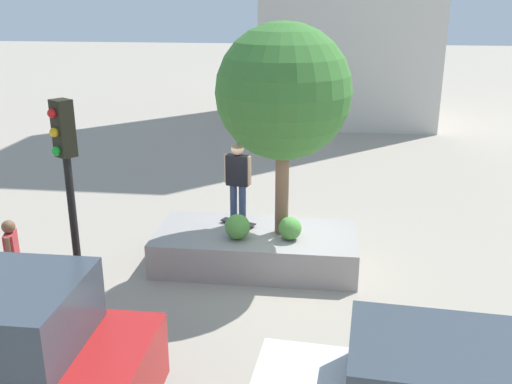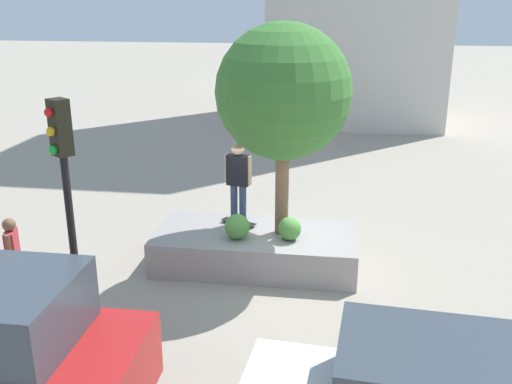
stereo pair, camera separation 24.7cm
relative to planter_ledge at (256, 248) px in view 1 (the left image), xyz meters
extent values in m
plane|color=#9E9384|center=(-0.58, 0.02, -0.37)|extent=(120.00, 120.00, 0.00)
cube|color=gray|center=(0.00, 0.00, 0.00)|extent=(4.26, 2.04, 0.75)
cylinder|color=brown|center=(-0.54, -0.05, 1.50)|extent=(0.28, 0.28, 2.24)
sphere|color=#3D7A33|center=(-0.54, -0.05, 3.36)|extent=(2.69, 2.69, 2.69)
sphere|color=#4C8C3D|center=(-0.74, 0.29, 0.61)|extent=(0.48, 0.48, 0.48)
sphere|color=#4C8C3D|center=(0.33, 0.39, 0.64)|extent=(0.52, 0.52, 0.52)
cube|color=black|center=(0.44, -0.36, 0.44)|extent=(0.82, 0.51, 0.02)
sphere|color=beige|center=(0.17, -0.34, 0.40)|extent=(0.06, 0.06, 0.06)
sphere|color=beige|center=(0.23, -0.19, 0.40)|extent=(0.06, 0.06, 0.06)
sphere|color=beige|center=(0.64, -0.54, 0.40)|extent=(0.06, 0.06, 0.06)
sphere|color=beige|center=(0.71, -0.39, 0.40)|extent=(0.06, 0.06, 0.06)
cylinder|color=navy|center=(0.54, -0.38, 0.87)|extent=(0.15, 0.15, 0.84)
cylinder|color=navy|center=(0.34, -0.34, 0.87)|extent=(0.15, 0.15, 0.84)
cube|color=black|center=(0.44, -0.36, 1.62)|extent=(0.51, 0.29, 0.66)
cylinder|color=#D8AD8C|center=(0.68, -0.41, 1.64)|extent=(0.10, 0.10, 0.62)
cylinder|color=#D8AD8C|center=(0.19, -0.32, 1.64)|extent=(0.10, 0.10, 0.62)
sphere|color=#D8AD8C|center=(0.44, -0.36, 2.09)|extent=(0.28, 0.28, 0.28)
cube|color=#38424C|center=(-2.90, 5.71, 1.19)|extent=(2.45, 1.72, 0.75)
cylinder|color=black|center=(1.56, 4.47, 0.03)|extent=(0.81, 0.24, 0.81)
cylinder|color=black|center=(2.44, 3.38, 1.25)|extent=(0.12, 0.12, 3.25)
cube|color=black|center=(2.44, 3.38, 3.30)|extent=(0.37, 0.36, 0.85)
sphere|color=red|center=(2.52, 3.50, 3.54)|extent=(0.14, 0.14, 0.14)
sphere|color=gold|center=(2.52, 3.50, 3.26)|extent=(0.14, 0.14, 0.14)
sphere|color=green|center=(2.52, 3.50, 2.98)|extent=(0.14, 0.14, 0.14)
cylinder|color=#8C9EB7|center=(4.34, 2.10, 0.00)|extent=(0.14, 0.14, 0.76)
cylinder|color=#8C9EB7|center=(4.39, 1.93, 0.00)|extent=(0.14, 0.14, 0.76)
cube|color=#B23338|center=(4.36, 2.01, 0.68)|extent=(0.30, 0.46, 0.59)
cylinder|color=brown|center=(4.30, 2.23, 0.69)|extent=(0.09, 0.09, 0.56)
cylinder|color=brown|center=(4.43, 1.80, 0.69)|extent=(0.09, 0.09, 0.56)
sphere|color=brown|center=(4.36, 2.01, 1.10)|extent=(0.25, 0.25, 0.25)
camera|label=1|loc=(-1.38, 11.34, 5.15)|focal=40.83mm
camera|label=2|loc=(-1.62, 11.31, 5.15)|focal=40.83mm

